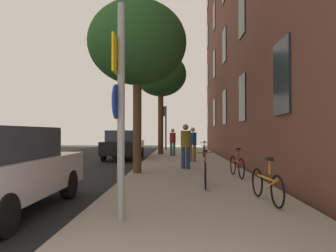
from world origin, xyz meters
The scene contains 16 objects.
ground_plane centered at (-2.40, 15.00, 0.00)m, with size 41.80×41.80×0.00m, color #332D28.
road_asphalt centered at (-4.50, 15.00, 0.01)m, with size 7.00×38.00×0.01m, color black.
sidewalk centered at (1.10, 15.00, 0.06)m, with size 4.20×38.00×0.12m, color gray.
sign_post centered at (-0.25, 3.74, 2.03)m, with size 0.16×0.60×3.51m.
traffic_light centered at (-0.35, 24.22, 2.56)m, with size 0.43×0.24×3.56m.
tree_near centered at (-0.71, 9.66, 4.64)m, with size 3.45×3.45×6.01m.
tree_far centered at (-0.40, 19.18, 5.25)m, with size 3.35×3.35×6.60m.
bicycle_0 centered at (2.49, 5.11, 0.48)m, with size 0.42×1.69×0.91m.
bicycle_1 centered at (1.41, 6.96, 0.49)m, with size 0.42×1.63×0.96m.
bicycle_2 centered at (2.57, 8.73, 0.48)m, with size 0.42×1.64×0.92m.
bicycle_3 centered at (2.17, 16.18, 0.48)m, with size 0.42×1.59×0.92m.
pedestrian_0 centered at (1.01, 10.96, 1.10)m, with size 0.51×0.51×1.72m.
pedestrian_1 centered at (1.42, 13.89, 1.06)m, with size 0.48×0.48×1.64m.
pedestrian_2 centered at (0.40, 17.79, 1.05)m, with size 0.40×0.40×1.62m.
car_0 centered at (-2.59, 4.47, 0.84)m, with size 1.77×4.33×1.62m.
car_1 centered at (-2.37, 16.59, 0.84)m, with size 1.89×4.47×1.62m.
Camera 1 is at (0.69, -1.34, 1.53)m, focal length 33.86 mm.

